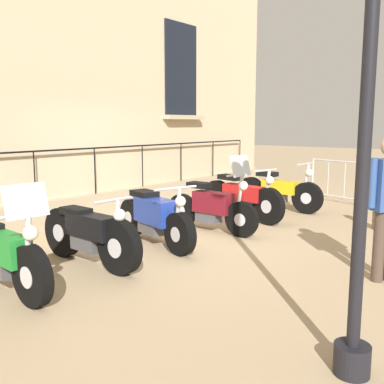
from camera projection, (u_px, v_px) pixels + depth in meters
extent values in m
plane|color=tan|center=(176.00, 236.00, 7.74)|extent=(60.00, 60.00, 0.00)
cube|color=#C6B28E|center=(77.00, 43.00, 8.78)|extent=(0.60, 12.79, 6.98)
cube|color=tan|center=(95.00, 206.00, 9.04)|extent=(0.20, 12.79, 0.53)
cube|color=black|center=(181.00, 70.00, 10.80)|extent=(0.06, 1.14, 2.18)
cube|color=tan|center=(184.00, 117.00, 10.93)|extent=(0.24, 1.34, 0.10)
cube|color=black|center=(94.00, 148.00, 8.83)|extent=(0.03, 10.75, 0.03)
cylinder|color=black|center=(35.00, 177.00, 7.87)|extent=(0.02, 0.02, 0.92)
cylinder|color=black|center=(95.00, 171.00, 8.90)|extent=(0.02, 0.02, 0.92)
cylinder|color=black|center=(142.00, 166.00, 9.94)|extent=(0.02, 0.02, 0.92)
cylinder|color=black|center=(181.00, 162.00, 10.98)|extent=(0.02, 0.02, 0.92)
cylinder|color=black|center=(213.00, 159.00, 12.02)|extent=(0.02, 0.02, 0.92)
cylinder|color=black|center=(240.00, 156.00, 13.06)|extent=(0.02, 0.02, 0.92)
cylinder|color=black|center=(32.00, 276.00, 4.69)|extent=(0.68, 0.16, 0.67)
cylinder|color=silver|center=(32.00, 276.00, 4.69)|extent=(0.24, 0.16, 0.23)
cube|color=#1E842D|center=(1.00, 246.00, 5.10)|extent=(0.98, 0.31, 0.32)
cylinder|color=silver|center=(28.00, 245.00, 4.67)|extent=(0.16, 0.07, 0.66)
cylinder|color=silver|center=(24.00, 214.00, 4.66)|extent=(0.07, 0.58, 0.04)
sphere|color=white|center=(30.00, 233.00, 4.61)|extent=(0.16, 0.16, 0.16)
cylinder|color=silver|center=(3.00, 267.00, 5.45)|extent=(0.88, 0.12, 0.08)
cube|color=silver|center=(26.00, 201.00, 4.60)|extent=(0.15, 0.48, 0.36)
cylinder|color=black|center=(119.00, 247.00, 5.70)|extent=(0.72, 0.18, 0.72)
cylinder|color=silver|center=(119.00, 247.00, 5.70)|extent=(0.26, 0.18, 0.25)
cylinder|color=black|center=(63.00, 232.00, 6.51)|extent=(0.72, 0.18, 0.72)
cylinder|color=silver|center=(63.00, 232.00, 6.51)|extent=(0.26, 0.18, 0.25)
cube|color=black|center=(91.00, 226.00, 6.04)|extent=(0.83, 0.30, 0.31)
cube|color=#4C4C51|center=(87.00, 241.00, 6.14)|extent=(0.50, 0.24, 0.25)
cube|color=black|center=(76.00, 211.00, 6.24)|extent=(0.47, 0.26, 0.10)
cylinder|color=silver|center=(116.00, 224.00, 5.69)|extent=(0.16, 0.07, 0.61)
cylinder|color=silver|center=(113.00, 200.00, 5.68)|extent=(0.06, 0.61, 0.04)
sphere|color=white|center=(120.00, 215.00, 5.63)|extent=(0.16, 0.16, 0.16)
cylinder|color=silver|center=(90.00, 246.00, 6.38)|extent=(0.74, 0.10, 0.08)
cylinder|color=black|center=(180.00, 234.00, 6.56)|extent=(0.66, 0.32, 0.64)
cylinder|color=silver|center=(180.00, 234.00, 6.56)|extent=(0.26, 0.23, 0.22)
cylinder|color=black|center=(132.00, 217.00, 7.72)|extent=(0.66, 0.32, 0.64)
cylinder|color=silver|center=(132.00, 217.00, 7.72)|extent=(0.26, 0.23, 0.22)
cube|color=#1E389E|center=(156.00, 211.00, 7.06)|extent=(0.90, 0.54, 0.39)
cube|color=#4C4C51|center=(153.00, 226.00, 7.18)|extent=(0.56, 0.39, 0.22)
cube|color=black|center=(144.00, 194.00, 7.30)|extent=(0.53, 0.41, 0.10)
cylinder|color=silver|center=(178.00, 211.00, 6.55)|extent=(0.17, 0.10, 0.68)
cylinder|color=silver|center=(176.00, 188.00, 6.54)|extent=(0.23, 0.72, 0.04)
sphere|color=white|center=(180.00, 201.00, 6.47)|extent=(0.16, 0.16, 0.16)
cylinder|color=silver|center=(157.00, 230.00, 7.44)|extent=(0.75, 0.28, 0.08)
cylinder|color=black|center=(242.00, 219.00, 7.60)|extent=(0.62, 0.12, 0.62)
cylinder|color=silver|center=(242.00, 219.00, 7.60)|extent=(0.22, 0.14, 0.22)
cylinder|color=black|center=(182.00, 210.00, 8.41)|extent=(0.62, 0.12, 0.62)
cylinder|color=silver|center=(182.00, 210.00, 8.41)|extent=(0.22, 0.14, 0.22)
cube|color=maroon|center=(213.00, 202.00, 7.94)|extent=(0.74, 0.28, 0.37)
cube|color=#4C4C51|center=(208.00, 216.00, 8.04)|extent=(0.44, 0.23, 0.22)
cube|color=black|center=(199.00, 185.00, 8.08)|extent=(0.41, 0.25, 0.10)
cylinder|color=silver|center=(240.00, 197.00, 7.57)|extent=(0.16, 0.06, 0.77)
cylinder|color=silver|center=(237.00, 175.00, 7.55)|extent=(0.04, 0.62, 0.04)
sphere|color=white|center=(243.00, 186.00, 7.50)|extent=(0.16, 0.16, 0.16)
cylinder|color=silver|center=(207.00, 219.00, 8.26)|extent=(0.66, 0.08, 0.08)
cube|color=silver|center=(241.00, 166.00, 7.49)|extent=(0.12, 0.50, 0.36)
cylinder|color=black|center=(269.00, 206.00, 8.53)|extent=(0.73, 0.28, 0.72)
cylinder|color=silver|center=(269.00, 206.00, 8.53)|extent=(0.28, 0.20, 0.25)
cylinder|color=black|center=(217.00, 197.00, 9.64)|extent=(0.73, 0.28, 0.72)
cylinder|color=silver|center=(217.00, 197.00, 9.64)|extent=(0.28, 0.20, 0.25)
cube|color=red|center=(243.00, 192.00, 9.02)|extent=(0.99, 0.48, 0.30)
cube|color=#4C4C51|center=(240.00, 203.00, 9.13)|extent=(0.61, 0.34, 0.25)
cube|color=black|center=(230.00, 177.00, 9.27)|extent=(0.57, 0.36, 0.10)
cylinder|color=silver|center=(267.00, 188.00, 8.51)|extent=(0.17, 0.09, 0.69)
cylinder|color=silver|center=(265.00, 170.00, 8.50)|extent=(0.17, 0.61, 0.04)
sphere|color=white|center=(270.00, 180.00, 8.44)|extent=(0.16, 0.16, 0.16)
cylinder|color=silver|center=(238.00, 207.00, 9.38)|extent=(0.85, 0.26, 0.08)
cylinder|color=black|center=(307.00, 198.00, 9.58)|extent=(0.69, 0.15, 0.69)
cylinder|color=silver|center=(307.00, 198.00, 9.58)|extent=(0.24, 0.16, 0.24)
cylinder|color=black|center=(251.00, 192.00, 10.49)|extent=(0.69, 0.15, 0.69)
cylinder|color=silver|center=(251.00, 192.00, 10.49)|extent=(0.24, 0.16, 0.24)
cube|color=gold|center=(280.00, 187.00, 9.97)|extent=(0.81, 0.31, 0.29)
cube|color=#4C4C51|center=(276.00, 196.00, 10.07)|extent=(0.49, 0.24, 0.24)
cube|color=black|center=(267.00, 174.00, 10.14)|extent=(0.46, 0.27, 0.10)
cylinder|color=silver|center=(306.00, 181.00, 9.56)|extent=(0.16, 0.06, 0.73)
cylinder|color=silver|center=(304.00, 164.00, 9.53)|extent=(0.05, 0.64, 0.04)
sphere|color=white|center=(309.00, 173.00, 9.49)|extent=(0.16, 0.16, 0.16)
cylinder|color=silver|center=(273.00, 199.00, 10.31)|extent=(0.72, 0.09, 0.08)
cylinder|color=black|center=(352.00, 359.00, 3.44)|extent=(0.28, 0.28, 0.24)
cylinder|color=black|center=(365.00, 127.00, 3.17)|extent=(0.10, 0.10, 3.79)
cylinder|color=#B7B7BF|center=(313.00, 178.00, 11.52)|extent=(0.05, 0.05, 1.05)
cylinder|color=#B7B7BF|center=(354.00, 162.00, 10.49)|extent=(2.31, 0.66, 0.04)
cylinder|color=#B7B7BF|center=(352.00, 199.00, 10.62)|extent=(2.31, 0.66, 0.04)
cylinder|color=#B7B7BF|center=(328.00, 177.00, 11.12)|extent=(0.02, 0.02, 0.87)
cylinder|color=#B7B7BF|center=(345.00, 179.00, 10.74)|extent=(0.02, 0.02, 0.87)
cylinder|color=#B7B7BF|center=(362.00, 181.00, 10.36)|extent=(0.02, 0.02, 0.87)
cylinder|color=#B7B7BF|center=(382.00, 183.00, 9.98)|extent=(0.02, 0.02, 0.87)
cylinder|color=brown|center=(378.00, 210.00, 8.16)|extent=(0.18, 0.18, 0.71)
sphere|color=brown|center=(379.00, 189.00, 8.10)|extent=(0.16, 0.16, 0.16)
cylinder|color=#47382D|center=(379.00, 246.00, 5.43)|extent=(0.14, 0.14, 0.88)
cylinder|color=#2D4C8C|center=(373.00, 183.00, 5.28)|extent=(0.09, 0.09, 0.59)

